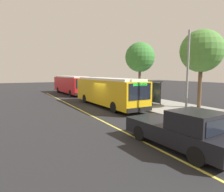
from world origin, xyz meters
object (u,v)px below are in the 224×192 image
at_px(pickup_truck, 182,130).
at_px(route_sign_post, 145,89).
at_px(transit_bus_second, 71,84).
at_px(pedestrian_commuter, 134,94).
at_px(waiting_bench, 147,99).
at_px(transit_bus_main, 107,91).

bearing_deg(pickup_truck, route_sign_post, 152.06).
height_order(transit_bus_second, route_sign_post, same).
bearing_deg(transit_bus_second, pedestrian_commuter, 15.21).
relative_size(waiting_bench, pedestrian_commuter, 0.95).
bearing_deg(transit_bus_second, waiting_bench, 16.13).
xyz_separation_m(route_sign_post, pedestrian_commuter, (-3.62, 1.24, -0.84)).
bearing_deg(pedestrian_commuter, waiting_bench, 23.55).
xyz_separation_m(pickup_truck, route_sign_post, (-8.77, 4.65, 1.10)).
bearing_deg(transit_bus_main, transit_bus_second, 179.69).
xyz_separation_m(transit_bus_second, waiting_bench, (14.73, 4.26, -0.98)).
bearing_deg(route_sign_post, waiting_bench, 136.94).
distance_m(transit_bus_second, pickup_truck, 25.67).
bearing_deg(waiting_bench, transit_bus_second, -163.87).
bearing_deg(waiting_bench, pedestrian_commuter, -156.45).
height_order(transit_bus_main, transit_bus_second, same).
height_order(transit_bus_main, waiting_bench, transit_bus_main).
height_order(route_sign_post, pedestrian_commuter, route_sign_post).
relative_size(transit_bus_main, route_sign_post, 3.95).
bearing_deg(transit_bus_second, pickup_truck, -5.16).
xyz_separation_m(waiting_bench, pedestrian_commuter, (-1.56, -0.68, 0.48)).
xyz_separation_m(transit_bus_main, route_sign_post, (3.17, 2.41, 0.34)).
xyz_separation_m(transit_bus_main, waiting_bench, (1.11, 4.33, -0.98)).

